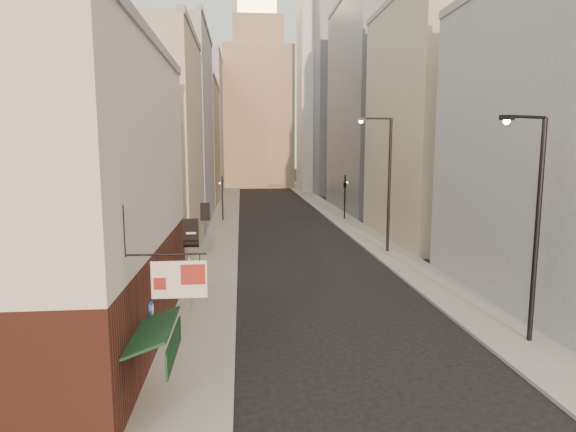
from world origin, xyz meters
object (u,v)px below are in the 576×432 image
object	(u,v)px
clock_tower	(258,102)
traffic_light_left	(222,188)
white_tower	(321,89)
traffic_light_right	(345,186)
streetlamp_near	(534,218)
streetlamp_mid	(386,177)

from	to	relation	value
clock_tower	traffic_light_left	bearing A→B (deg)	-96.49
clock_tower	white_tower	size ratio (longest dim) A/B	1.08
white_tower	traffic_light_left	xyz separation A→B (m)	(-16.73, -36.39, -14.97)
clock_tower	traffic_light_right	xyz separation A→B (m)	(7.75, -50.56, -13.86)
white_tower	streetlamp_near	world-z (taller)	white_tower
streetlamp_near	traffic_light_right	size ratio (longest dim) A/B	1.83
streetlamp_near	traffic_light_left	bearing A→B (deg)	92.77
streetlamp_mid	white_tower	bearing A→B (deg)	88.32
traffic_light_left	streetlamp_mid	bearing A→B (deg)	127.51
white_tower	traffic_light_left	bearing A→B (deg)	-114.70
white_tower	traffic_light_left	size ratio (longest dim) A/B	8.30
traffic_light_left	white_tower	bearing A→B (deg)	-113.85
clock_tower	white_tower	xyz separation A→B (m)	(11.00, -14.00, 0.97)
streetlamp_mid	traffic_light_left	xyz separation A→B (m)	(-12.85, 17.26, -2.17)
streetlamp_mid	clock_tower	bearing A→B (deg)	98.46
white_tower	traffic_light_right	world-z (taller)	white_tower
streetlamp_near	traffic_light_right	world-z (taller)	streetlamp_near
white_tower	streetlamp_mid	size ratio (longest dim) A/B	4.08
streetlamp_near	clock_tower	bearing A→B (deg)	76.77
streetlamp_mid	traffic_light_right	distance (m)	17.22
clock_tower	streetlamp_mid	size ratio (longest dim) A/B	4.42
traffic_light_left	traffic_light_right	distance (m)	13.48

